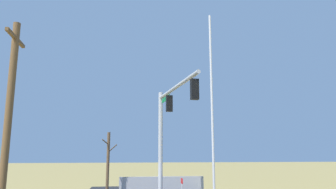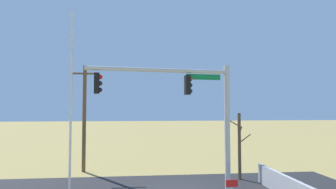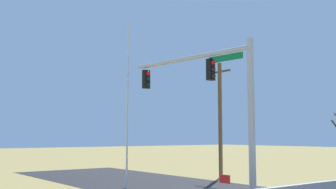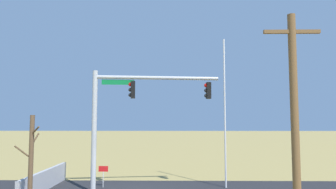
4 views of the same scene
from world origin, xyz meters
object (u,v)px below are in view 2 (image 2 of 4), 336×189
Objects in this scene: utility_pole at (84,116)px; open_sign at (232,187)px; flagpole at (71,110)px; signal_mast at (192,104)px; bare_tree at (239,145)px.

utility_pole is 6.19× the size of open_sign.
flagpole is at bearing 179.76° from open_sign.
bare_tree is at bearing 43.60° from signal_mast.
signal_mast is 4.24m from open_sign.
bare_tree is at bearing 65.56° from open_sign.
utility_pole reaches higher than open_sign.
utility_pole is at bearing 96.95° from flagpole.
signal_mast is 1.71× the size of bare_tree.
signal_mast is at bearing -136.40° from bare_tree.
signal_mast is 5.75m from bare_tree.
flagpole is at bearing -153.55° from bare_tree.
signal_mast is at bearing 146.25° from open_sign.
open_sign is (8.11, -7.76, -3.03)m from utility_pole.
utility_pole reaches higher than signal_mast.
open_sign is at bearing -114.44° from bare_tree.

